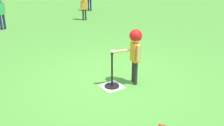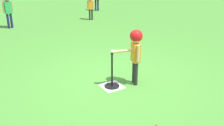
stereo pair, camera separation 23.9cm
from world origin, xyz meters
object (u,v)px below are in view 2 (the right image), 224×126
Objects in this scene: batting_tee at (112,81)px; fielder_deep_right at (91,4)px; batter_child at (136,46)px; fielder_deep_left at (8,7)px; baseball_on_tee at (112,51)px.

fielder_deep_right reaches higher than batting_tee.
batter_child is 5.75m from fielder_deep_right.
batting_tee is 5.81m from fielder_deep_right.
batter_child reaches higher than batting_tee.
fielder_deep_left reaches higher than batting_tee.
batter_child is at bearing -77.88° from fielder_deep_left.
batter_child is at bearing -15.78° from baseball_on_tee.
fielder_deep_left is (-1.28, 5.94, -0.10)m from batter_child.
baseball_on_tee is 5.85m from fielder_deep_left.
baseball_on_tee is at bearing -90.00° from batting_tee.
baseball_on_tee is at bearing -82.30° from fielder_deep_left.
baseball_on_tee is (0.00, -0.00, 0.68)m from batting_tee.
fielder_deep_left reaches higher than fielder_deep_right.
batter_child reaches higher than fielder_deep_left.
fielder_deep_left is (-0.78, 5.80, -0.03)m from baseball_on_tee.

